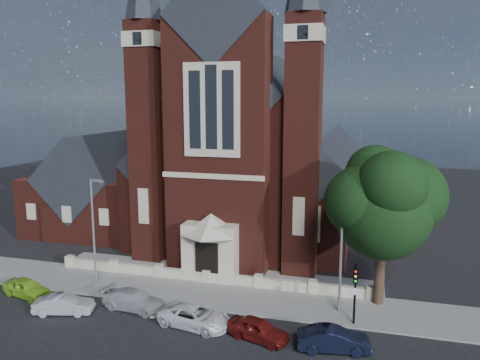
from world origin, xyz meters
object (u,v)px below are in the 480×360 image
at_px(car_dark_red, 258,329).
at_px(parish_hall, 101,192).
at_px(street_tree, 385,206).
at_px(car_navy, 334,340).
at_px(car_lime_van, 26,288).
at_px(traffic_signal, 355,286).
at_px(car_silver_b, 134,300).
at_px(street_lamp_right, 343,246).
at_px(car_silver_a, 64,304).
at_px(church, 257,152).
at_px(street_lamp_left, 94,226).
at_px(car_white_suv, 195,317).

bearing_deg(car_dark_red, parish_hall, 66.73).
bearing_deg(street_tree, car_navy, -111.51).
bearing_deg(car_lime_van, car_navy, -81.56).
bearing_deg(traffic_signal, car_silver_b, -173.81).
xyz_separation_m(street_lamp_right, car_silver_a, (-17.39, -4.86, -3.97)).
relative_size(car_silver_a, car_navy, 0.94).
distance_m(church, car_navy, 26.87).
height_order(street_lamp_left, car_silver_b, street_lamp_left).
height_order(traffic_signal, car_navy, traffic_signal).
bearing_deg(car_dark_red, car_white_suv, 100.60).
bearing_deg(traffic_signal, street_lamp_left, 175.24).
distance_m(parish_hall, traffic_signal, 31.20).
bearing_deg(car_white_suv, street_tree, -51.85).
relative_size(street_lamp_right, car_silver_a, 2.12).
bearing_deg(car_lime_van, street_lamp_right, -68.80).
bearing_deg(street_lamp_left, car_lime_van, -138.28).
height_order(parish_hall, car_lime_van, parish_hall).
height_order(church, car_dark_red, church).
distance_m(car_silver_b, car_white_suv, 4.86).
relative_size(traffic_signal, car_lime_van, 1.06).
distance_m(car_white_suv, car_navy, 8.46).
relative_size(car_white_suv, car_dark_red, 1.23).
bearing_deg(street_tree, car_silver_b, -162.99).
relative_size(church, car_lime_van, 9.25).
xyz_separation_m(parish_hall, street_lamp_right, (26.09, -14.00, 0.59)).
relative_size(church, street_lamp_left, 4.31).
bearing_deg(street_tree, car_dark_red, -136.96).
bearing_deg(car_silver_a, car_white_suv, -101.94).
bearing_deg(street_lamp_left, car_silver_a, -82.81).
bearing_deg(church, car_navy, -67.15).
relative_size(street_tree, car_dark_red, 2.85).
xyz_separation_m(parish_hall, car_silver_b, (12.85, -17.11, -3.36)).
relative_size(car_silver_a, car_white_suv, 0.82).
distance_m(car_silver_a, car_silver_b, 4.50).
xyz_separation_m(street_tree, car_lime_van, (-24.13, -4.93, -6.32)).
distance_m(parish_hall, car_navy, 32.29).
distance_m(church, car_silver_a, 26.02).
height_order(traffic_signal, car_white_suv, traffic_signal).
distance_m(car_silver_a, car_dark_red, 12.98).
distance_m(street_lamp_right, car_dark_red, 7.59).
distance_m(car_silver_a, car_white_suv, 8.90).
distance_m(traffic_signal, car_navy, 3.91).
height_order(parish_hall, car_white_suv, parish_hall).
bearing_deg(street_lamp_right, parish_hall, 151.78).
xyz_separation_m(parish_hall, car_silver_a, (8.70, -18.86, -3.38)).
bearing_deg(car_white_suv, church, 13.67).
height_order(church, parish_hall, church).
distance_m(street_tree, car_lime_van, 25.42).
relative_size(parish_hall, car_silver_a, 3.20).
relative_size(street_lamp_right, car_white_suv, 1.75).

